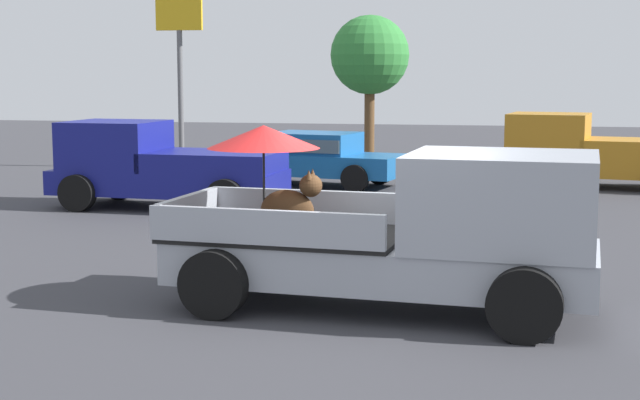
# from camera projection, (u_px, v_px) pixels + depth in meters

# --- Properties ---
(ground_plane) EXTENTS (80.00, 80.00, 0.00)m
(ground_plane) POSITION_uv_depth(u_px,v_px,m) (381.00, 308.00, 11.26)
(ground_plane) COLOR #38383D
(pickup_truck_main) EXTENTS (5.18, 2.57, 2.18)m
(pickup_truck_main) POSITION_uv_depth(u_px,v_px,m) (415.00, 230.00, 11.01)
(pickup_truck_main) COLOR black
(pickup_truck_main) RESTS_ON ground
(pickup_truck_red) EXTENTS (4.89, 2.37, 1.80)m
(pickup_truck_red) POSITION_uv_depth(u_px,v_px,m) (159.00, 166.00, 19.54)
(pickup_truck_red) COLOR black
(pickup_truck_red) RESTS_ON ground
(pickup_truck_far) EXTENTS (5.03, 2.78, 1.80)m
(pickup_truck_far) POSITION_uv_depth(u_px,v_px,m) (589.00, 152.00, 23.11)
(pickup_truck_far) COLOR black
(pickup_truck_far) RESTS_ON ground
(parked_sedan_near) EXTENTS (4.57, 2.62, 1.33)m
(parked_sedan_near) POSITION_uv_depth(u_px,v_px,m) (316.00, 156.00, 23.37)
(parked_sedan_near) COLOR black
(parked_sedan_near) RESTS_ON ground
(motel_sign) EXTENTS (1.40, 0.16, 4.93)m
(motel_sign) POSITION_uv_depth(u_px,v_px,m) (180.00, 49.00, 27.38)
(motel_sign) COLOR #59595B
(motel_sign) RESTS_ON ground
(tree_by_lot) EXTENTS (2.48, 2.48, 4.60)m
(tree_by_lot) POSITION_uv_depth(u_px,v_px,m) (370.00, 56.00, 29.31)
(tree_by_lot) COLOR brown
(tree_by_lot) RESTS_ON ground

